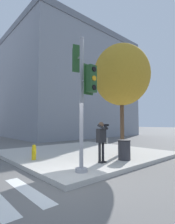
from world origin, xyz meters
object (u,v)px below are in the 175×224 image
Objects in this scene: traffic_signal_pole at (83,86)px; street_tree at (121,75)px; fire_hydrant at (34,152)px; trash_bin at (124,150)px; person_photographer at (102,138)px.

street_tree reaches higher than traffic_signal_pole.
trash_bin is (3.01, -2.74, 0.11)m from fire_hydrant.
fire_hydrant is (-1.89, 2.42, -0.68)m from person_photographer.
traffic_signal_pole is 6.97× the size of fire_hydrant.
traffic_signal_pole is 2.79× the size of person_photographer.
person_photographer is (1.51, 0.53, -1.91)m from traffic_signal_pole.
person_photographer is 4.11m from street_tree.
traffic_signal_pole reaches higher than person_photographer.
person_photographer is at bearing 19.40° from traffic_signal_pole.
street_tree is at bearing 17.73° from traffic_signal_pole.
trash_bin reaches higher than fire_hydrant.
trash_bin is (-1.24, -1.03, -3.86)m from street_tree.
trash_bin is at bearing -42.39° from fire_hydrant.
street_tree is at bearing -21.96° from fire_hydrant.
person_photographer is at bearing -52.08° from fire_hydrant.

